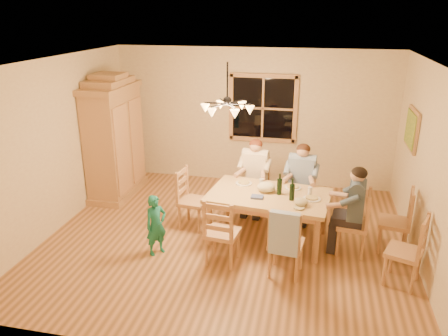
% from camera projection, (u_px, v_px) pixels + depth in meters
% --- Properties ---
extents(floor, '(5.50, 5.50, 0.00)m').
position_uv_depth(floor, '(227.00, 238.00, 6.82)').
color(floor, brown).
rests_on(floor, ground).
extents(ceiling, '(5.50, 5.00, 0.02)m').
position_uv_depth(ceiling, '(227.00, 62.00, 5.90)').
color(ceiling, white).
rests_on(ceiling, wall_back).
extents(wall_back, '(5.50, 0.02, 2.70)m').
position_uv_depth(wall_back, '(253.00, 117.00, 8.66)').
color(wall_back, beige).
rests_on(wall_back, floor).
extents(wall_left, '(0.02, 5.00, 2.70)m').
position_uv_depth(wall_left, '(57.00, 145.00, 6.90)').
color(wall_left, beige).
rests_on(wall_left, floor).
extents(wall_right, '(0.02, 5.00, 2.70)m').
position_uv_depth(wall_right, '(429.00, 170.00, 5.82)').
color(wall_right, beige).
rests_on(wall_right, floor).
extents(window, '(1.30, 0.06, 1.30)m').
position_uv_depth(window, '(263.00, 108.00, 8.52)').
color(window, black).
rests_on(window, wall_back).
extents(painting, '(0.06, 0.78, 0.64)m').
position_uv_depth(painting, '(412.00, 129.00, 6.84)').
color(painting, '#9F7645').
rests_on(painting, wall_right).
extents(chandelier, '(0.77, 0.68, 0.71)m').
position_uv_depth(chandelier, '(227.00, 107.00, 6.11)').
color(chandelier, black).
rests_on(chandelier, ceiling).
extents(armoire, '(0.66, 1.40, 2.30)m').
position_uv_depth(armoire, '(115.00, 141.00, 8.15)').
color(armoire, '#9F7645').
rests_on(armoire, floor).
extents(dining_table, '(1.91, 1.30, 0.76)m').
position_uv_depth(dining_table, '(269.00, 200.00, 6.59)').
color(dining_table, tan).
rests_on(dining_table, floor).
extents(chair_far_left, '(0.49, 0.47, 0.99)m').
position_uv_depth(chair_far_left, '(254.00, 196.00, 7.60)').
color(chair_far_left, '#AE764C').
rests_on(chair_far_left, floor).
extents(chair_far_right, '(0.49, 0.47, 0.99)m').
position_uv_depth(chair_far_right, '(300.00, 203.00, 7.35)').
color(chair_far_right, '#AE764C').
rests_on(chair_far_right, floor).
extents(chair_near_left, '(0.49, 0.47, 0.99)m').
position_uv_depth(chair_near_left, '(223.00, 242.00, 6.10)').
color(chair_near_left, '#AE764C').
rests_on(chair_near_left, floor).
extents(chair_near_right, '(0.49, 0.47, 0.99)m').
position_uv_depth(chair_near_right, '(286.00, 253.00, 5.82)').
color(chair_near_right, '#AE764C').
rests_on(chair_near_right, floor).
extents(chair_end_left, '(0.47, 0.49, 0.99)m').
position_uv_depth(chair_end_left, '(193.00, 210.00, 7.09)').
color(chair_end_left, '#AE764C').
rests_on(chair_end_left, floor).
extents(chair_end_right, '(0.47, 0.49, 0.99)m').
position_uv_depth(chair_end_right, '(351.00, 234.00, 6.33)').
color(chair_end_right, '#AE764C').
rests_on(chair_end_right, floor).
extents(adult_woman, '(0.43, 0.46, 0.87)m').
position_uv_depth(adult_woman, '(255.00, 167.00, 7.41)').
color(adult_woman, beige).
rests_on(adult_woman, floor).
extents(adult_plaid_man, '(0.43, 0.46, 0.87)m').
position_uv_depth(adult_plaid_man, '(302.00, 173.00, 7.17)').
color(adult_plaid_man, '#39619C').
rests_on(adult_plaid_man, floor).
extents(adult_slate_man, '(0.46, 0.43, 0.87)m').
position_uv_depth(adult_slate_man, '(355.00, 200.00, 6.14)').
color(adult_slate_man, '#3E5064').
rests_on(adult_slate_man, floor).
extents(towel, '(0.39, 0.14, 0.58)m').
position_uv_depth(towel, '(284.00, 234.00, 5.52)').
color(towel, '#96ACCB').
rests_on(towel, chair_near_right).
extents(wine_bottle_a, '(0.08, 0.08, 0.33)m').
position_uv_depth(wine_bottle_a, '(280.00, 184.00, 6.49)').
color(wine_bottle_a, black).
rests_on(wine_bottle_a, dining_table).
extents(wine_bottle_b, '(0.08, 0.08, 0.33)m').
position_uv_depth(wine_bottle_b, '(292.00, 189.00, 6.29)').
color(wine_bottle_b, black).
rests_on(wine_bottle_b, dining_table).
extents(plate_woman, '(0.26, 0.26, 0.02)m').
position_uv_depth(plate_woman, '(244.00, 183.00, 6.93)').
color(plate_woman, white).
rests_on(plate_woman, dining_table).
extents(plate_plaid, '(0.26, 0.26, 0.02)m').
position_uv_depth(plate_plaid, '(293.00, 188.00, 6.76)').
color(plate_plaid, white).
rests_on(plate_plaid, dining_table).
extents(plate_slate, '(0.26, 0.26, 0.02)m').
position_uv_depth(plate_slate, '(312.00, 199.00, 6.36)').
color(plate_slate, white).
rests_on(plate_slate, dining_table).
extents(wine_glass_a, '(0.06, 0.06, 0.14)m').
position_uv_depth(wine_glass_a, '(261.00, 183.00, 6.77)').
color(wine_glass_a, silver).
rests_on(wine_glass_a, dining_table).
extents(wine_glass_b, '(0.06, 0.06, 0.14)m').
position_uv_depth(wine_glass_b, '(310.00, 191.00, 6.46)').
color(wine_glass_b, silver).
rests_on(wine_glass_b, dining_table).
extents(cap, '(0.20, 0.20, 0.11)m').
position_uv_depth(cap, '(301.00, 202.00, 6.15)').
color(cap, tan).
rests_on(cap, dining_table).
extents(napkin, '(0.20, 0.16, 0.03)m').
position_uv_depth(napkin, '(257.00, 197.00, 6.41)').
color(napkin, '#485385').
rests_on(napkin, dining_table).
extents(cloth_bundle, '(0.28, 0.22, 0.15)m').
position_uv_depth(cloth_bundle, '(266.00, 187.00, 6.60)').
color(cloth_bundle, beige).
rests_on(cloth_bundle, dining_table).
extents(child, '(0.38, 0.39, 0.91)m').
position_uv_depth(child, '(156.00, 225.00, 6.26)').
color(child, '#1B7967').
rests_on(child, floor).
extents(chair_spare_front, '(0.55, 0.56, 0.99)m').
position_uv_depth(chair_spare_front, '(402.00, 262.00, 5.61)').
color(chair_spare_front, '#AE764C').
rests_on(chair_spare_front, floor).
extents(chair_spare_back, '(0.49, 0.50, 0.99)m').
position_uv_depth(chair_spare_back, '(393.00, 232.00, 6.39)').
color(chair_spare_back, '#AE764C').
rests_on(chair_spare_back, floor).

